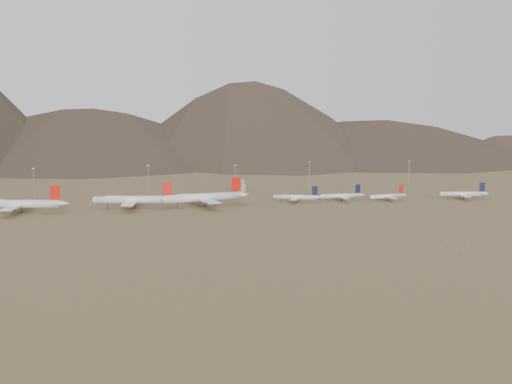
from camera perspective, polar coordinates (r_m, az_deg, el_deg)
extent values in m
plane|color=olive|center=(484.88, -2.26, -1.80)|extent=(3000.00, 3000.00, 0.00)
cylinder|color=silver|center=(510.01, -20.27, -1.00)|extent=(58.08, 17.43, 6.00)
cone|color=silver|center=(499.90, -16.77, -0.97)|extent=(11.31, 7.37, 5.40)
cube|color=silver|center=(510.53, -20.39, -1.10)|extent=(19.69, 54.00, 0.75)
cube|color=silver|center=(501.20, -17.28, -0.95)|extent=(9.15, 20.86, 0.36)
cube|color=red|center=(500.54, -17.44, -0.07)|extent=(7.50, 2.03, 10.64)
cylinder|color=black|center=(511.72, -20.07, -1.53)|extent=(0.48, 0.48, 4.06)
cylinder|color=black|center=(508.93, -20.18, -1.59)|extent=(0.48, 0.48, 4.06)
cylinder|color=slate|center=(520.65, -19.99, -1.09)|extent=(6.23, 3.80, 2.70)
cylinder|color=slate|center=(500.85, -20.80, -1.44)|extent=(6.23, 3.80, 2.70)
cylinder|color=slate|center=(529.59, -19.65, -0.94)|extent=(6.23, 3.80, 2.70)
cylinder|color=slate|center=(491.98, -21.18, -1.61)|extent=(6.23, 3.80, 2.70)
cylinder|color=silver|center=(510.93, -10.86, -0.67)|extent=(57.87, 14.09, 5.95)
sphere|color=silver|center=(515.27, -14.05, -0.69)|extent=(5.83, 5.83, 5.83)
cone|color=silver|center=(507.91, -7.25, -0.59)|extent=(11.03, 6.78, 5.36)
cube|color=silver|center=(511.20, -10.99, -0.77)|extent=(16.64, 53.58, 0.74)
cube|color=silver|center=(508.19, -7.77, -0.58)|extent=(7.99, 20.60, 0.36)
cube|color=red|center=(507.29, -7.92, 0.28)|extent=(7.49, 1.60, 10.56)
cylinder|color=black|center=(514.50, -13.08, -1.24)|extent=(0.38, 0.38, 4.03)
cylinder|color=black|center=(512.96, -10.70, -1.20)|extent=(0.48, 0.48, 4.03)
cylinder|color=black|center=(510.04, -10.74, -1.25)|extent=(0.48, 0.48, 4.03)
ellipsoid|color=silver|center=(512.77, -12.53, -0.50)|extent=(18.88, 7.04, 3.57)
cylinder|color=slate|center=(521.78, -10.84, -0.77)|extent=(6.08, 3.47, 2.68)
cylinder|color=slate|center=(501.04, -11.13, -1.11)|extent=(6.08, 3.47, 2.68)
cylinder|color=slate|center=(531.13, -10.72, -0.63)|extent=(6.08, 3.47, 2.68)
cylinder|color=slate|center=(491.71, -11.27, -1.27)|extent=(6.08, 3.47, 2.68)
cylinder|color=silver|center=(512.93, -4.70, -0.47)|extent=(62.03, 20.14, 6.42)
sphere|color=silver|center=(503.15, -8.02, -0.67)|extent=(6.30, 6.30, 6.30)
cone|color=silver|center=(525.78, -1.14, -0.20)|extent=(12.20, 8.13, 5.78)
cube|color=silver|center=(512.63, -4.83, -0.58)|extent=(22.42, 57.77, 0.80)
cube|color=silver|center=(523.79, -1.64, -0.22)|extent=(10.29, 22.36, 0.39)
cube|color=red|center=(522.29, -1.76, 0.68)|extent=(8.01, 2.37, 11.40)
cylinder|color=black|center=(506.67, -7.00, -1.21)|extent=(0.41, 0.41, 4.35)
cylinder|color=black|center=(515.60, -4.62, -1.03)|extent=(0.52, 0.52, 4.35)
cylinder|color=black|center=(512.61, -4.50, -1.08)|extent=(0.52, 0.52, 4.35)
ellipsoid|color=silver|center=(507.39, -6.41, -0.37)|extent=(20.47, 9.14, 3.85)
cylinder|color=slate|center=(523.47, -5.26, -0.60)|extent=(6.71, 4.21, 2.89)
cylinder|color=slate|center=(502.27, -4.38, -0.93)|extent=(6.71, 4.21, 2.89)
cylinder|color=slate|center=(533.06, -5.63, -0.46)|extent=(6.71, 4.21, 2.89)
cylinder|color=slate|center=(492.77, -3.96, -1.08)|extent=(6.71, 4.21, 2.89)
cylinder|color=silver|center=(536.83, 3.55, -0.45)|extent=(33.83, 15.08, 3.75)
sphere|color=silver|center=(538.27, 1.72, -0.42)|extent=(3.68, 3.68, 3.68)
cone|color=silver|center=(535.83, 5.62, -0.46)|extent=(6.99, 5.26, 3.38)
cube|color=silver|center=(536.95, 3.48, -0.51)|extent=(15.10, 29.77, 0.47)
cube|color=silver|center=(535.92, 5.32, -0.44)|extent=(6.69, 11.65, 0.23)
cube|color=black|center=(535.27, 5.26, 0.11)|extent=(4.35, 1.82, 7.41)
cylinder|color=black|center=(538.21, 2.27, -0.76)|extent=(0.39, 0.39, 2.57)
cylinder|color=black|center=(538.14, 3.63, -0.77)|extent=(0.49, 0.49, 2.57)
cylinder|color=black|center=(536.29, 3.62, -0.80)|extent=(0.49, 0.49, 2.57)
cylinder|color=slate|center=(545.28, 3.54, -0.49)|extent=(3.82, 2.75, 1.69)
cylinder|color=slate|center=(528.88, 3.41, -0.73)|extent=(3.82, 2.75, 1.69)
cylinder|color=silver|center=(549.05, 7.54, -0.33)|extent=(34.34, 6.02, 3.71)
sphere|color=silver|center=(542.52, 5.89, -0.40)|extent=(3.64, 3.64, 3.64)
cone|color=silver|center=(556.86, 9.35, -0.23)|extent=(6.36, 3.75, 3.34)
cube|color=silver|center=(548.85, 7.48, -0.39)|extent=(7.44, 29.59, 0.46)
cube|color=silver|center=(555.69, 9.10, -0.23)|extent=(3.82, 11.31, 0.22)
cube|color=black|center=(554.76, 9.04, 0.29)|extent=(4.45, 0.63, 7.32)
cylinder|color=black|center=(544.85, 6.39, -0.70)|extent=(0.39, 0.39, 2.54)
cylinder|color=black|center=(550.58, 7.57, -0.64)|extent=(0.49, 0.49, 2.54)
cylinder|color=black|center=(548.90, 7.64, -0.66)|extent=(0.49, 0.49, 2.54)
cylinder|color=slate|center=(556.44, 7.14, -0.38)|extent=(3.52, 1.90, 1.67)
cylinder|color=slate|center=(541.53, 7.82, -0.60)|extent=(3.52, 1.90, 1.67)
cylinder|color=silver|center=(555.89, 11.57, -0.36)|extent=(31.41, 10.54, 3.42)
sphere|color=silver|center=(546.66, 10.25, -0.46)|extent=(3.35, 3.35, 3.35)
cone|color=silver|center=(566.53, 13.00, -0.23)|extent=(6.22, 4.29, 3.07)
cube|color=silver|center=(555.58, 11.52, -0.42)|extent=(11.08, 27.41, 0.43)
cube|color=silver|center=(564.97, 12.80, -0.24)|extent=(5.11, 10.63, 0.20)
cube|color=red|center=(564.00, 12.76, 0.24)|extent=(4.05, 1.24, 6.74)
cylinder|color=black|center=(549.78, 10.65, -0.72)|extent=(0.36, 0.36, 2.34)
cylinder|color=black|center=(557.32, 11.56, -0.64)|extent=(0.45, 0.45, 2.34)
cylinder|color=black|center=(555.97, 11.67, -0.66)|extent=(0.45, 0.45, 2.34)
cylinder|color=slate|center=(561.70, 11.06, -0.41)|extent=(3.42, 2.22, 1.54)
cylinder|color=slate|center=(549.72, 11.99, -0.60)|extent=(3.42, 2.22, 1.54)
cylinder|color=silver|center=(582.05, 17.90, -0.16)|extent=(36.80, 10.04, 3.98)
sphere|color=silver|center=(575.95, 16.19, -0.17)|extent=(3.90, 3.90, 3.90)
cone|color=silver|center=(589.44, 19.77, -0.12)|extent=(7.10, 4.63, 3.58)
cube|color=silver|center=(581.87, 17.83, -0.22)|extent=(11.02, 31.95, 0.50)
cube|color=silver|center=(588.33, 19.50, -0.11)|extent=(5.24, 12.32, 0.24)
cube|color=black|center=(587.41, 19.46, 0.42)|extent=(4.76, 1.15, 7.85)
cylinder|color=black|center=(578.15, 16.69, -0.50)|extent=(0.42, 0.42, 2.72)
cylinder|color=black|center=(583.65, 17.92, -0.47)|extent=(0.52, 0.52, 2.72)
cylinder|color=black|center=(581.80, 17.98, -0.50)|extent=(0.52, 0.52, 2.72)
cylinder|color=slate|center=(590.18, 17.53, -0.20)|extent=(3.91, 2.38, 1.79)
cylinder|color=slate|center=(573.82, 18.12, -0.43)|extent=(3.91, 2.38, 1.79)
cube|color=gray|center=(606.57, -1.39, 0.41)|extent=(8.00, 8.00, 8.00)
cube|color=slate|center=(605.88, -1.39, 0.97)|extent=(6.00, 6.00, 4.00)
cylinder|color=gray|center=(603.56, -19.15, 0.79)|extent=(0.50, 0.50, 25.00)
cube|color=gray|center=(602.34, -19.20, 2.00)|extent=(2.00, 0.60, 0.80)
cylinder|color=gray|center=(609.44, -9.54, 1.15)|extent=(0.50, 0.50, 25.00)
cube|color=gray|center=(608.23, -9.57, 2.35)|extent=(2.00, 0.60, 0.80)
cylinder|color=gray|center=(602.10, -1.85, 1.17)|extent=(0.50, 0.50, 25.00)
cube|color=gray|center=(600.87, -1.86, 2.39)|extent=(2.00, 0.60, 0.80)
cylinder|color=gray|center=(643.00, 4.75, 1.54)|extent=(0.50, 0.50, 25.00)
cube|color=gray|center=(641.86, 4.77, 2.68)|extent=(2.00, 0.60, 0.80)
cylinder|color=gray|center=(671.19, 13.44, 1.61)|extent=(0.50, 0.50, 25.00)
cube|color=gray|center=(670.09, 13.47, 2.69)|extent=(2.00, 0.60, 0.80)
ellipsoid|color=olive|center=(427.38, -8.72, -3.07)|extent=(0.90, 0.90, 0.73)
ellipsoid|color=olive|center=(425.73, -7.93, -3.12)|extent=(0.51, 0.51, 0.36)
ellipsoid|color=olive|center=(371.50, -19.74, -4.99)|extent=(0.77, 0.77, 0.59)
ellipsoid|color=olive|center=(496.75, 7.65, -1.61)|extent=(0.65, 0.65, 0.58)
ellipsoid|color=olive|center=(430.25, 10.03, -3.03)|extent=(0.97, 0.97, 0.67)
ellipsoid|color=olive|center=(395.82, -6.70, -3.89)|extent=(0.70, 0.70, 0.36)
ellipsoid|color=olive|center=(450.05, -14.86, -2.72)|extent=(0.62, 0.62, 0.50)
ellipsoid|color=olive|center=(388.02, -11.40, -4.21)|extent=(0.75, 0.75, 0.41)
ellipsoid|color=olive|center=(447.91, 4.76, -2.55)|extent=(0.94, 0.94, 0.52)
ellipsoid|color=olive|center=(441.79, -0.58, -2.66)|extent=(0.66, 0.66, 0.43)
ellipsoid|color=olive|center=(413.05, -10.76, -3.48)|extent=(0.87, 0.87, 0.60)
ellipsoid|color=olive|center=(454.63, -9.13, -2.46)|extent=(0.65, 0.65, 0.58)
ellipsoid|color=olive|center=(330.31, 5.68, -6.10)|extent=(0.70, 0.70, 0.56)
ellipsoid|color=olive|center=(441.40, -20.41, -3.14)|extent=(0.50, 0.50, 0.37)
ellipsoid|color=olive|center=(395.71, 16.12, -4.10)|extent=(1.07, 1.07, 0.79)
ellipsoid|color=olive|center=(478.82, 10.20, -2.00)|extent=(0.59, 0.59, 0.47)
ellipsoid|color=olive|center=(460.73, -18.62, -2.61)|extent=(1.07, 1.07, 0.80)
ellipsoid|color=olive|center=(429.25, 2.20, -2.94)|extent=(1.00, 1.00, 0.81)
ellipsoid|color=olive|center=(362.09, 17.72, -5.21)|extent=(0.93, 0.93, 0.71)
ellipsoid|color=olive|center=(391.91, 18.63, -4.32)|extent=(0.69, 0.69, 0.60)
ellipsoid|color=olive|center=(427.27, -13.05, -3.20)|extent=(0.67, 0.67, 0.34)
ellipsoid|color=olive|center=(496.29, 3.50, -1.55)|extent=(1.07, 1.07, 0.83)
ellipsoid|color=olive|center=(469.80, -1.95, -2.08)|extent=(0.54, 0.54, 0.34)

